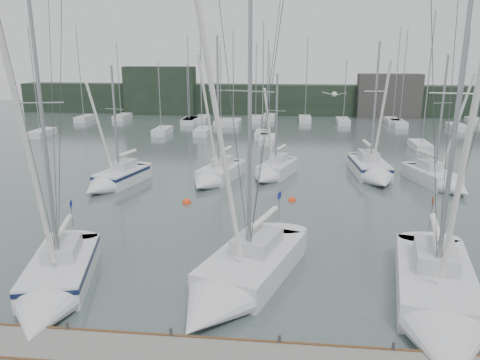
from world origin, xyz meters
name	(u,v)px	position (x,y,z in m)	size (l,w,h in m)	color
ground	(237,294)	(0.00, 0.00, 0.00)	(160.00, 160.00, 0.00)	#485855
dock	(221,360)	(0.00, -5.00, 0.20)	(24.00, 2.00, 0.40)	slate
far_treeline	(278,100)	(0.00, 62.00, 2.50)	(90.00, 4.00, 5.00)	black
far_building_left	(160,91)	(-20.00, 60.00, 4.00)	(12.00, 3.00, 8.00)	black
far_building_right	(389,96)	(18.00, 60.00, 3.50)	(10.00, 3.00, 7.00)	#3B3936
mast_forest	(270,124)	(-0.62, 47.13, 0.49)	(61.26, 25.71, 14.71)	silver
sailboat_near_left	(54,286)	(-8.01, -1.19, 0.56)	(4.74, 9.06, 14.27)	silver
sailboat_near_center	(234,283)	(-0.13, -0.06, 0.56)	(6.16, 10.26, 15.15)	silver
sailboat_near_right	(439,307)	(8.36, -1.28, 0.59)	(5.12, 11.18, 15.19)	silver
sailboat_mid_a	(113,180)	(-11.79, 15.88, 0.57)	(4.12, 7.40, 10.27)	silver
sailboat_mid_b	(214,176)	(-3.94, 17.92, 0.57)	(4.23, 7.41, 12.48)	silver
sailboat_mid_c	(272,172)	(0.75, 19.99, 0.52)	(4.17, 6.85, 9.43)	silver
sailboat_mid_d	(373,172)	(9.35, 20.82, 0.61)	(3.30, 8.63, 12.18)	silver
sailboat_mid_e	(442,181)	(14.30, 18.48, 0.54)	(4.41, 7.55, 11.04)	silver
buoy_a	(187,203)	(-5.06, 12.54, 0.00)	(0.64, 0.64, 0.64)	red
buoy_b	(292,201)	(2.47, 13.87, 0.00)	(0.57, 0.57, 0.57)	red
seagull	(334,94)	(3.74, -1.23, 9.04)	(0.90, 0.43, 0.18)	silver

